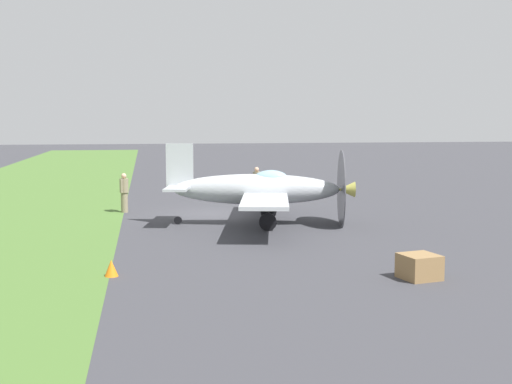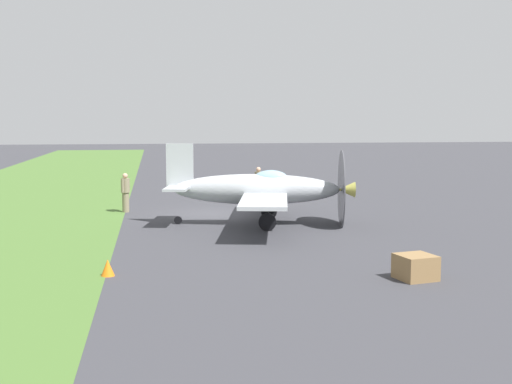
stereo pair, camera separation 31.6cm
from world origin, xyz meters
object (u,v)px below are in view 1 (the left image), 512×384
(supply_crate, at_px, (419,267))
(runway_marker_cone, at_px, (111,268))
(ground_crew_mechanic, at_px, (124,192))
(ground_crew_chief, at_px, (257,183))
(airplane_lead, at_px, (260,189))

(supply_crate, relative_size, runway_marker_cone, 2.05)
(ground_crew_mechanic, bearing_deg, supply_crate, 54.12)
(runway_marker_cone, bearing_deg, supply_crate, 78.60)
(ground_crew_chief, relative_size, ground_crew_mechanic, 1.00)
(ground_crew_chief, bearing_deg, supply_crate, -3.42)
(airplane_lead, distance_m, ground_crew_chief, 7.12)
(ground_crew_chief, xyz_separation_m, runway_marker_cone, (14.75, -6.34, -0.69))
(ground_crew_mechanic, bearing_deg, airplane_lead, 75.02)
(ground_crew_chief, bearing_deg, ground_crew_mechanic, -75.62)
(ground_crew_chief, height_order, supply_crate, ground_crew_chief)
(ground_crew_mechanic, height_order, supply_crate, ground_crew_mechanic)
(airplane_lead, bearing_deg, ground_crew_mechanic, -117.88)
(airplane_lead, relative_size, ground_crew_mechanic, 5.39)
(ground_crew_chief, height_order, ground_crew_mechanic, same)
(airplane_lead, bearing_deg, ground_crew_chief, -177.40)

